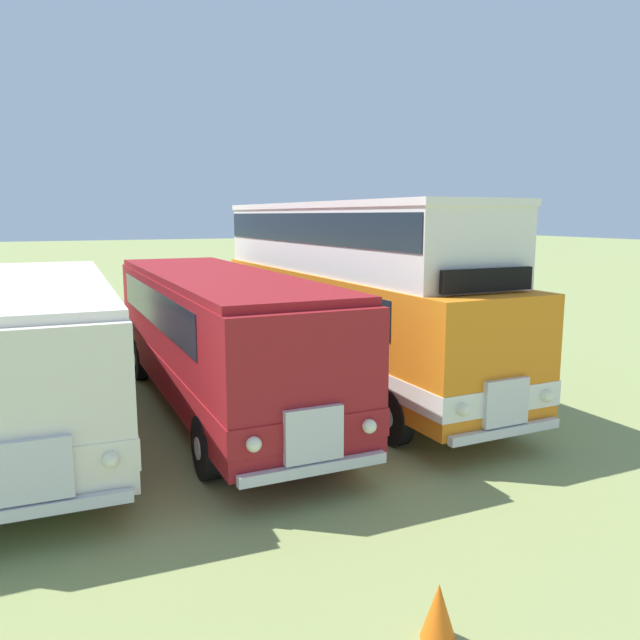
# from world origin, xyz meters

# --- Properties ---
(bus_fifth_in_row) EXTENTS (2.81, 10.09, 2.99)m
(bus_fifth_in_row) POSITION_xyz_m (3.46, -0.18, 1.75)
(bus_fifth_in_row) COLOR silver
(bus_fifth_in_row) RESTS_ON ground
(bus_sixth_in_row) EXTENTS (2.68, 10.43, 2.99)m
(bus_sixth_in_row) POSITION_xyz_m (6.92, -0.21, 1.75)
(bus_sixth_in_row) COLOR maroon
(bus_sixth_in_row) RESTS_ON ground
(bus_seventh_in_row) EXTENTS (2.84, 11.19, 4.49)m
(bus_seventh_in_row) POSITION_xyz_m (10.37, 0.37, 2.47)
(bus_seventh_in_row) COLOR orange
(bus_seventh_in_row) RESTS_ON ground
(cone_near_end) EXTENTS (0.36, 0.36, 0.59)m
(cone_near_end) POSITION_xyz_m (6.96, -8.55, 0.30)
(cone_near_end) COLOR orange
(cone_near_end) RESTS_ON ground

